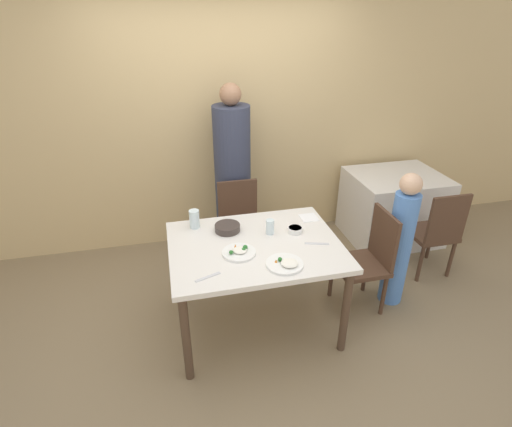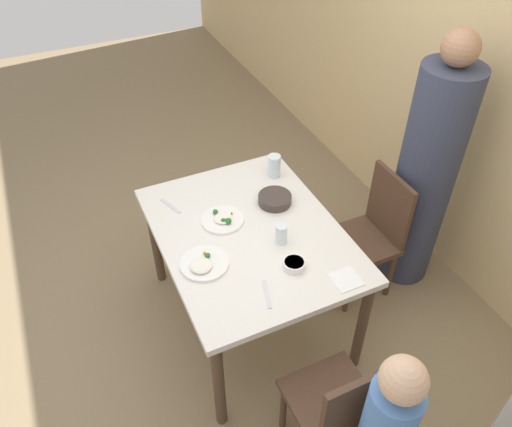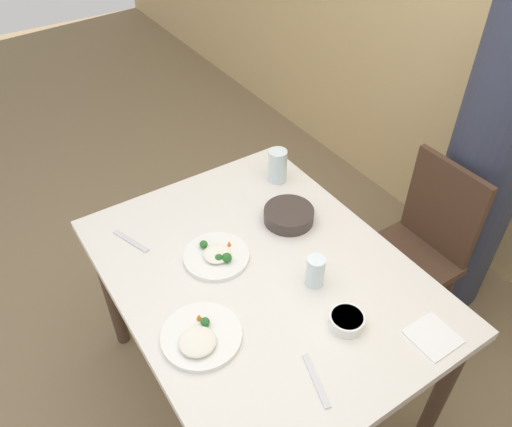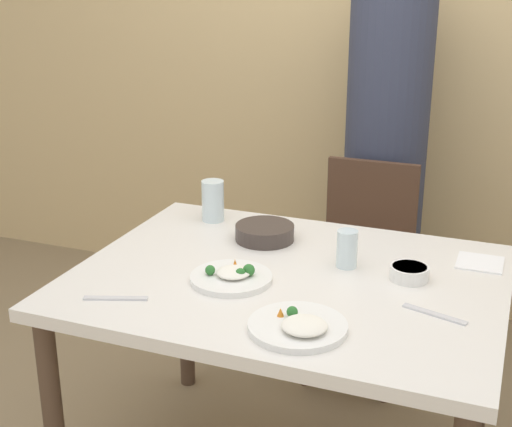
{
  "view_description": "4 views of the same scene",
  "coord_description": "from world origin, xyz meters",
  "px_view_note": "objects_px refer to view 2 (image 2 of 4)",
  "views": [
    {
      "loc": [
        -0.58,
        -2.47,
        2.34
      ],
      "look_at": [
        0.02,
        0.07,
        0.98
      ],
      "focal_mm": 28.0,
      "sensor_mm": 36.0,
      "label": 1
    },
    {
      "loc": [
        1.86,
        -0.82,
        2.67
      ],
      "look_at": [
        -0.07,
        0.08,
        0.82
      ],
      "focal_mm": 35.0,
      "sensor_mm": 36.0,
      "label": 2
    },
    {
      "loc": [
        1.0,
        -0.68,
        2.1
      ],
      "look_at": [
        -0.15,
        0.07,
        0.9
      ],
      "focal_mm": 35.0,
      "sensor_mm": 36.0,
      "label": 3
    },
    {
      "loc": [
        0.62,
        -1.86,
        1.65
      ],
      "look_at": [
        -0.12,
        0.03,
        0.94
      ],
      "focal_mm": 50.0,
      "sensor_mm": 36.0,
      "label": 4
    }
  ],
  "objects_px": {
    "person_adult": "(425,178)",
    "chair_child_spot": "(340,406)",
    "bowl_curry": "(275,199)",
    "plate_rice_adult": "(223,220)",
    "chair_adult_spot": "(370,233)",
    "glass_water_tall": "(274,166)"
  },
  "relations": [
    {
      "from": "chair_adult_spot",
      "to": "glass_water_tall",
      "type": "bearing_deg",
      "value": -134.18
    },
    {
      "from": "chair_child_spot",
      "to": "bowl_curry",
      "type": "height_order",
      "value": "chair_child_spot"
    },
    {
      "from": "chair_child_spot",
      "to": "glass_water_tall",
      "type": "bearing_deg",
      "value": -103.53
    },
    {
      "from": "chair_adult_spot",
      "to": "glass_water_tall",
      "type": "height_order",
      "value": "glass_water_tall"
    },
    {
      "from": "bowl_curry",
      "to": "chair_adult_spot",
      "type": "bearing_deg",
      "value": 69.94
    },
    {
      "from": "bowl_curry",
      "to": "glass_water_tall",
      "type": "bearing_deg",
      "value": 154.72
    },
    {
      "from": "person_adult",
      "to": "chair_child_spot",
      "type": "bearing_deg",
      "value": -51.22
    },
    {
      "from": "chair_adult_spot",
      "to": "person_adult",
      "type": "xyz_separation_m",
      "value": [
        -0.0,
        0.35,
        0.33
      ]
    },
    {
      "from": "person_adult",
      "to": "bowl_curry",
      "type": "xyz_separation_m",
      "value": [
        -0.21,
        -0.94,
        -0.01
      ]
    },
    {
      "from": "bowl_curry",
      "to": "plate_rice_adult",
      "type": "distance_m",
      "value": 0.35
    },
    {
      "from": "chair_adult_spot",
      "to": "chair_child_spot",
      "type": "bearing_deg",
      "value": -40.98
    },
    {
      "from": "chair_child_spot",
      "to": "glass_water_tall",
      "type": "distance_m",
      "value": 1.47
    },
    {
      "from": "chair_child_spot",
      "to": "bowl_curry",
      "type": "distance_m",
      "value": 1.21
    },
    {
      "from": "chair_child_spot",
      "to": "bowl_curry",
      "type": "bearing_deg",
      "value": -100.81
    },
    {
      "from": "plate_rice_adult",
      "to": "glass_water_tall",
      "type": "distance_m",
      "value": 0.54
    },
    {
      "from": "chair_child_spot",
      "to": "bowl_curry",
      "type": "xyz_separation_m",
      "value": [
        -1.14,
        0.22,
        0.32
      ]
    },
    {
      "from": "person_adult",
      "to": "glass_water_tall",
      "type": "height_order",
      "value": "person_adult"
    },
    {
      "from": "bowl_curry",
      "to": "person_adult",
      "type": "bearing_deg",
      "value": 77.09
    },
    {
      "from": "chair_child_spot",
      "to": "person_adult",
      "type": "bearing_deg",
      "value": -141.22
    },
    {
      "from": "glass_water_tall",
      "to": "chair_adult_spot",
      "type": "bearing_deg",
      "value": 45.82
    },
    {
      "from": "chair_child_spot",
      "to": "chair_adult_spot",
      "type": "bearing_deg",
      "value": -130.98
    },
    {
      "from": "person_adult",
      "to": "bowl_curry",
      "type": "height_order",
      "value": "person_adult"
    }
  ]
}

